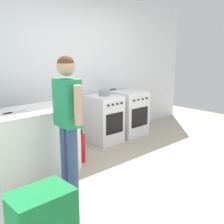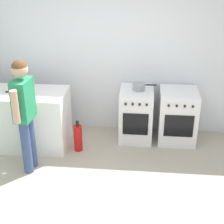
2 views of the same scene
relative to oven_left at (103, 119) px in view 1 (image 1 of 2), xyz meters
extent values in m
plane|color=#ADA38E|center=(-0.35, -1.58, -0.43)|extent=(8.00, 8.00, 0.00)
cube|color=silver|center=(-0.35, 0.37, 0.87)|extent=(6.00, 0.10, 2.60)
cube|color=white|center=(-1.70, -0.38, 0.02)|extent=(1.30, 0.70, 0.90)
cube|color=white|center=(0.00, 0.00, 0.00)|extent=(0.52, 0.60, 0.85)
cube|color=black|center=(0.00, -0.30, -0.03)|extent=(0.39, 0.01, 0.36)
cylinder|color=black|center=(-0.12, -0.12, 0.42)|extent=(0.17, 0.17, 0.01)
cylinder|color=black|center=(0.12, -0.12, 0.42)|extent=(0.17, 0.17, 0.01)
cylinder|color=black|center=(-0.12, 0.12, 0.42)|extent=(0.17, 0.17, 0.01)
cylinder|color=black|center=(0.12, 0.12, 0.42)|extent=(0.17, 0.17, 0.01)
cylinder|color=black|center=(-0.16, -0.31, 0.31)|extent=(0.04, 0.02, 0.04)
cylinder|color=black|center=(-0.05, -0.31, 0.31)|extent=(0.04, 0.02, 0.04)
cylinder|color=black|center=(0.05, -0.31, 0.31)|extent=(0.04, 0.02, 0.04)
cylinder|color=black|center=(0.16, -0.31, 0.31)|extent=(0.04, 0.02, 0.04)
cube|color=white|center=(0.66, 0.00, 0.00)|extent=(0.59, 0.60, 0.85)
cube|color=black|center=(0.66, -0.30, -0.03)|extent=(0.44, 0.01, 0.36)
cylinder|color=black|center=(0.53, -0.12, 0.42)|extent=(0.19, 0.19, 0.01)
cylinder|color=black|center=(0.79, -0.12, 0.42)|extent=(0.19, 0.19, 0.01)
cylinder|color=black|center=(0.53, 0.12, 0.42)|extent=(0.19, 0.19, 0.01)
cylinder|color=black|center=(0.79, 0.12, 0.42)|extent=(0.19, 0.19, 0.01)
cylinder|color=black|center=(0.48, -0.31, 0.31)|extent=(0.04, 0.02, 0.04)
cylinder|color=black|center=(0.60, -0.31, 0.31)|extent=(0.04, 0.02, 0.04)
cylinder|color=black|center=(0.72, -0.31, 0.31)|extent=(0.04, 0.02, 0.04)
cylinder|color=black|center=(0.83, -0.31, 0.31)|extent=(0.04, 0.02, 0.04)
cylinder|color=gray|center=(0.02, -0.01, 0.48)|extent=(0.19, 0.19, 0.11)
cylinder|color=black|center=(0.21, -0.01, 0.51)|extent=(0.18, 0.02, 0.02)
cube|color=silver|center=(-1.74, -0.39, 0.48)|extent=(0.20, 0.05, 0.01)
cube|color=black|center=(-1.90, -0.40, 0.48)|extent=(0.11, 0.03, 0.01)
cylinder|color=#384C7A|center=(-1.46, -1.11, -0.03)|extent=(0.13, 0.13, 0.79)
cylinder|color=#384C7A|center=(-1.45, -0.95, -0.03)|extent=(0.13, 0.13, 0.79)
cube|color=#268C59|center=(-1.45, -1.03, 0.64)|extent=(0.23, 0.36, 0.56)
cylinder|color=tan|center=(-1.47, -1.26, 0.65)|extent=(0.09, 0.09, 0.44)
cylinder|color=tan|center=(-1.43, -0.79, 0.65)|extent=(0.09, 0.09, 0.44)
sphere|color=tan|center=(-1.45, -1.03, 1.05)|extent=(0.21, 0.21, 0.21)
sphere|color=brown|center=(-1.45, -1.03, 1.07)|extent=(0.20, 0.20, 0.20)
cylinder|color=red|center=(-0.87, -0.48, -0.22)|extent=(0.13, 0.13, 0.42)
cylinder|color=black|center=(-0.87, -0.48, 0.03)|extent=(0.05, 0.05, 0.08)
cube|color=#197238|center=(-2.27, -1.80, -0.01)|extent=(0.52, 0.36, 0.28)
camera|label=1|loc=(-3.25, -3.69, 1.27)|focal=45.00mm
camera|label=2|loc=(0.07, -4.97, 2.43)|focal=55.00mm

